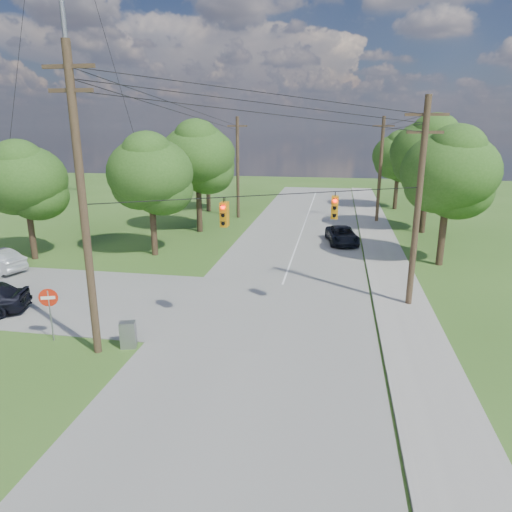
% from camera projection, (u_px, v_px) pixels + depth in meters
% --- Properties ---
extents(ground, '(140.00, 140.00, 0.00)m').
position_uv_depth(ground, '(202.00, 366.00, 17.90)').
color(ground, '#34591D').
rests_on(ground, ground).
extents(main_road, '(10.00, 100.00, 0.03)m').
position_uv_depth(main_road, '(270.00, 318.00, 22.30)').
color(main_road, gray).
rests_on(main_road, ground).
extents(sidewalk_east, '(2.60, 100.00, 0.12)m').
position_uv_depth(sidewalk_east, '(413.00, 328.00, 21.16)').
color(sidewalk_east, '#9C9992').
rests_on(sidewalk_east, ground).
extents(pole_sw, '(2.00, 0.32, 12.00)m').
position_uv_depth(pole_sw, '(83.00, 204.00, 17.34)').
color(pole_sw, '#4C3727').
rests_on(pole_sw, ground).
extents(pole_ne, '(2.00, 0.32, 10.50)m').
position_uv_depth(pole_ne, '(418.00, 202.00, 22.49)').
color(pole_ne, '#4C3727').
rests_on(pole_ne, ground).
extents(pole_north_e, '(2.00, 0.32, 10.00)m').
position_uv_depth(pole_north_e, '(380.00, 169.00, 43.41)').
color(pole_north_e, '#4C3727').
rests_on(pole_north_e, ground).
extents(pole_north_w, '(2.00, 0.32, 10.00)m').
position_uv_depth(pole_north_w, '(238.00, 167.00, 45.74)').
color(pole_north_w, '#4C3727').
rests_on(pole_north_w, ground).
extents(power_lines, '(13.93, 29.62, 4.93)m').
position_uv_depth(power_lines, '(280.00, 125.00, 26.07)').
color(power_lines, black).
rests_on(power_lines, ground).
extents(traffic_signals, '(4.91, 3.27, 1.05)m').
position_uv_depth(traffic_signals, '(282.00, 210.00, 20.16)').
color(traffic_signals, '#C57D0B').
rests_on(traffic_signals, ground).
extents(radio_mast, '(0.70, 0.70, 45.00)m').
position_uv_depth(radio_mast, '(64.00, 22.00, 60.66)').
color(radio_mast, gray).
rests_on(radio_mast, ground).
extents(tree_w_near, '(6.00, 6.00, 8.40)m').
position_uv_depth(tree_w_near, '(150.00, 173.00, 31.82)').
color(tree_w_near, '#463023').
rests_on(tree_w_near, ground).
extents(tree_w_mid, '(6.40, 6.40, 9.22)m').
position_uv_depth(tree_w_mid, '(197.00, 156.00, 39.05)').
color(tree_w_mid, '#463023').
rests_on(tree_w_mid, ground).
extents(tree_w_far, '(6.00, 6.00, 8.73)m').
position_uv_depth(tree_w_far, '(207.00, 154.00, 48.95)').
color(tree_w_far, '#463023').
rests_on(tree_w_far, ground).
extents(tree_e_near, '(6.20, 6.20, 8.81)m').
position_uv_depth(tree_e_near, '(449.00, 172.00, 29.33)').
color(tree_e_near, '#463023').
rests_on(tree_e_near, ground).
extents(tree_e_mid, '(6.60, 6.60, 9.64)m').
position_uv_depth(tree_e_mid, '(430.00, 153.00, 38.53)').
color(tree_e_mid, '#463023').
rests_on(tree_e_mid, ground).
extents(tree_e_far, '(5.80, 5.80, 8.32)m').
position_uv_depth(tree_e_far, '(399.00, 156.00, 50.33)').
color(tree_e_far, '#463023').
rests_on(tree_e_far, ground).
extents(tree_cross_n, '(5.60, 5.60, 7.91)m').
position_uv_depth(tree_cross_n, '(24.00, 180.00, 30.89)').
color(tree_cross_n, '#463023').
rests_on(tree_cross_n, ground).
extents(car_main_north, '(2.95, 5.05, 1.32)m').
position_uv_depth(car_main_north, '(342.00, 235.00, 36.44)').
color(car_main_north, black).
rests_on(car_main_north, main_road).
extents(control_cabinet, '(0.74, 0.62, 1.16)m').
position_uv_depth(control_cabinet, '(128.00, 335.00, 19.28)').
color(control_cabinet, gray).
rests_on(control_cabinet, ground).
extents(do_not_enter_sign, '(0.77, 0.29, 2.42)m').
position_uv_depth(do_not_enter_sign, '(49.00, 303.00, 19.54)').
color(do_not_enter_sign, gray).
rests_on(do_not_enter_sign, ground).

